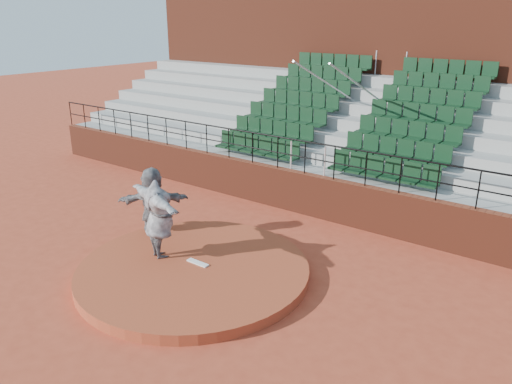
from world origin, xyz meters
TOP-DOWN VIEW (x-y plane):
  - ground at (0.00, 0.00)m, footprint 90.00×90.00m
  - pitchers_mound at (0.00, 0.00)m, footprint 5.50×5.50m
  - pitching_rubber at (0.00, 0.15)m, footprint 0.60×0.15m
  - boundary_wall at (0.00, 5.00)m, footprint 24.00×0.30m
  - wall_railing at (0.00, 5.00)m, footprint 24.04×0.05m
  - seating_deck at (0.00, 8.65)m, footprint 24.00×5.97m
  - press_box_facade at (0.00, 12.60)m, footprint 24.00×3.00m
  - pitcher at (-0.99, -0.10)m, footprint 2.52×1.45m
  - fielder at (-2.30, 0.90)m, footprint 1.80×1.77m

SIDE VIEW (x-z plane):
  - ground at x=0.00m, z-range 0.00..0.00m
  - pitchers_mound at x=0.00m, z-range 0.00..0.25m
  - pitching_rubber at x=0.00m, z-range 0.25..0.28m
  - boundary_wall at x=0.00m, z-range 0.00..1.30m
  - fielder at x=-2.30m, z-range 0.00..2.06m
  - pitcher at x=-0.99m, z-range 0.25..2.24m
  - seating_deck at x=0.00m, z-range -0.87..3.76m
  - wall_railing at x=0.00m, z-range 1.52..2.54m
  - press_box_facade at x=0.00m, z-range 0.00..7.10m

